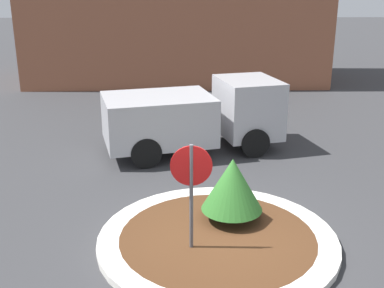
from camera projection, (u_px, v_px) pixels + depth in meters
ground_plane at (217, 243)px, 9.43m from camera, size 120.00×120.00×0.00m
traffic_island at (217, 239)px, 9.41m from camera, size 4.68×4.68×0.15m
stop_sign at (191, 180)px, 8.56m from camera, size 0.75×0.07×2.17m
island_shrub at (232, 184)px, 9.79m from camera, size 1.27×1.27×1.34m
utility_truck at (194, 115)px, 14.20m from camera, size 5.50×3.32×2.09m
storefront_building at (176, 0)px, 23.88m from camera, size 14.39×6.07×7.90m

